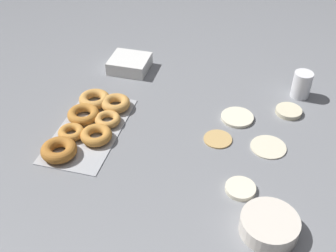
{
  "coord_description": "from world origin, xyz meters",
  "views": [
    {
      "loc": [
        1.02,
        0.13,
        0.87
      ],
      "look_at": [
        0.04,
        -0.13,
        0.04
      ],
      "focal_mm": 45.0,
      "sensor_mm": 36.0,
      "label": 1
    }
  ],
  "objects_px": {
    "pancake_2": "(218,138)",
    "pancake_1": "(268,146)",
    "pancake_3": "(289,111)",
    "container_stack": "(130,64)",
    "paper_cup": "(302,85)",
    "pancake_4": "(237,117)",
    "batter_bowl": "(269,225)",
    "pancake_0": "(240,189)",
    "donut_tray": "(89,122)"
  },
  "relations": [
    {
      "from": "pancake_3",
      "to": "donut_tray",
      "type": "xyz_separation_m",
      "value": [
        0.24,
        -0.63,
        0.01
      ]
    },
    {
      "from": "pancake_1",
      "to": "pancake_3",
      "type": "height_order",
      "value": "pancake_3"
    },
    {
      "from": "pancake_1",
      "to": "donut_tray",
      "type": "height_order",
      "value": "donut_tray"
    },
    {
      "from": "pancake_0",
      "to": "container_stack",
      "type": "xyz_separation_m",
      "value": [
        -0.52,
        -0.5,
        0.02
      ]
    },
    {
      "from": "pancake_2",
      "to": "paper_cup",
      "type": "relative_size",
      "value": 0.94
    },
    {
      "from": "pancake_2",
      "to": "donut_tray",
      "type": "distance_m",
      "value": 0.42
    },
    {
      "from": "pancake_1",
      "to": "batter_bowl",
      "type": "xyz_separation_m",
      "value": [
        0.32,
        0.02,
        0.02
      ]
    },
    {
      "from": "pancake_2",
      "to": "pancake_3",
      "type": "distance_m",
      "value": 0.29
    },
    {
      "from": "donut_tray",
      "to": "container_stack",
      "type": "height_order",
      "value": "container_stack"
    },
    {
      "from": "container_stack",
      "to": "paper_cup",
      "type": "xyz_separation_m",
      "value": [
        0.02,
        0.65,
        0.02
      ]
    },
    {
      "from": "pancake_4",
      "to": "pancake_0",
      "type": "bearing_deg",
      "value": 9.11
    },
    {
      "from": "batter_bowl",
      "to": "container_stack",
      "type": "distance_m",
      "value": 0.87
    },
    {
      "from": "pancake_0",
      "to": "donut_tray",
      "type": "relative_size",
      "value": 0.22
    },
    {
      "from": "batter_bowl",
      "to": "paper_cup",
      "type": "height_order",
      "value": "paper_cup"
    },
    {
      "from": "pancake_0",
      "to": "paper_cup",
      "type": "xyz_separation_m",
      "value": [
        -0.51,
        0.15,
        0.04
      ]
    },
    {
      "from": "pancake_1",
      "to": "paper_cup",
      "type": "bearing_deg",
      "value": 164.56
    },
    {
      "from": "paper_cup",
      "to": "batter_bowl",
      "type": "bearing_deg",
      "value": -5.7
    },
    {
      "from": "pancake_2",
      "to": "paper_cup",
      "type": "xyz_separation_m",
      "value": [
        -0.31,
        0.24,
        0.04
      ]
    },
    {
      "from": "container_stack",
      "to": "pancake_0",
      "type": "bearing_deg",
      "value": 43.65
    },
    {
      "from": "pancake_3",
      "to": "container_stack",
      "type": "height_order",
      "value": "container_stack"
    },
    {
      "from": "pancake_4",
      "to": "pancake_2",
      "type": "bearing_deg",
      "value": -19.97
    },
    {
      "from": "pancake_2",
      "to": "pancake_3",
      "type": "bearing_deg",
      "value": 133.52
    },
    {
      "from": "pancake_0",
      "to": "batter_bowl",
      "type": "relative_size",
      "value": 0.58
    },
    {
      "from": "pancake_3",
      "to": "container_stack",
      "type": "relative_size",
      "value": 0.6
    },
    {
      "from": "donut_tray",
      "to": "paper_cup",
      "type": "height_order",
      "value": "paper_cup"
    },
    {
      "from": "donut_tray",
      "to": "paper_cup",
      "type": "relative_size",
      "value": 4.02
    },
    {
      "from": "batter_bowl",
      "to": "pancake_3",
      "type": "bearing_deg",
      "value": 176.71
    },
    {
      "from": "pancake_4",
      "to": "donut_tray",
      "type": "bearing_deg",
      "value": -70.14
    },
    {
      "from": "pancake_1",
      "to": "container_stack",
      "type": "bearing_deg",
      "value": -120.17
    },
    {
      "from": "paper_cup",
      "to": "pancake_0",
      "type": "bearing_deg",
      "value": -16.15
    },
    {
      "from": "pancake_2",
      "to": "paper_cup",
      "type": "height_order",
      "value": "paper_cup"
    },
    {
      "from": "pancake_4",
      "to": "batter_bowl",
      "type": "height_order",
      "value": "batter_bowl"
    },
    {
      "from": "pancake_1",
      "to": "pancake_3",
      "type": "bearing_deg",
      "value": 165.01
    },
    {
      "from": "pancake_0",
      "to": "pancake_3",
      "type": "distance_m",
      "value": 0.41
    },
    {
      "from": "pancake_0",
      "to": "pancake_2",
      "type": "xyz_separation_m",
      "value": [
        -0.19,
        -0.1,
        -0.0
      ]
    },
    {
      "from": "pancake_1",
      "to": "container_stack",
      "type": "relative_size",
      "value": 0.75
    },
    {
      "from": "container_stack",
      "to": "paper_cup",
      "type": "distance_m",
      "value": 0.65
    },
    {
      "from": "pancake_0",
      "to": "pancake_1",
      "type": "relative_size",
      "value": 0.77
    },
    {
      "from": "pancake_2",
      "to": "pancake_4",
      "type": "bearing_deg",
      "value": 160.03
    },
    {
      "from": "paper_cup",
      "to": "container_stack",
      "type": "bearing_deg",
      "value": -91.42
    },
    {
      "from": "pancake_4",
      "to": "batter_bowl",
      "type": "distance_m",
      "value": 0.46
    },
    {
      "from": "pancake_1",
      "to": "pancake_4",
      "type": "bearing_deg",
      "value": -136.87
    },
    {
      "from": "pancake_3",
      "to": "paper_cup",
      "type": "xyz_separation_m",
      "value": [
        -0.11,
        0.03,
        0.04
      ]
    },
    {
      "from": "pancake_2",
      "to": "pancake_1",
      "type": "bearing_deg",
      "value": 91.08
    },
    {
      "from": "donut_tray",
      "to": "batter_bowl",
      "type": "distance_m",
      "value": 0.65
    },
    {
      "from": "donut_tray",
      "to": "batter_bowl",
      "type": "height_order",
      "value": "batter_bowl"
    },
    {
      "from": "pancake_0",
      "to": "pancake_2",
      "type": "relative_size",
      "value": 0.95
    },
    {
      "from": "pancake_0",
      "to": "pancake_1",
      "type": "bearing_deg",
      "value": 162.74
    },
    {
      "from": "container_stack",
      "to": "pancake_1",
      "type": "bearing_deg",
      "value": 59.83
    },
    {
      "from": "container_stack",
      "to": "pancake_2",
      "type": "bearing_deg",
      "value": 50.84
    }
  ]
}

